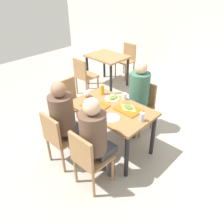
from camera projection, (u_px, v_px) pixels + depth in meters
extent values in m
cube|color=#9E998E|center=(112.00, 147.00, 3.58)|extent=(10.00, 10.00, 0.02)
cube|color=silver|center=(213.00, 25.00, 4.81)|extent=(10.00, 0.10, 2.80)
cube|color=olive|center=(112.00, 109.00, 3.19)|extent=(1.20, 0.72, 0.04)
cylinder|color=black|center=(74.00, 124.00, 3.51)|extent=(0.06, 0.06, 0.69)
cylinder|color=black|center=(127.00, 157.00, 2.89)|extent=(0.06, 0.06, 0.69)
cylinder|color=black|center=(101.00, 109.00, 3.89)|extent=(0.06, 0.06, 0.69)
cylinder|color=black|center=(153.00, 135.00, 3.27)|extent=(0.06, 0.06, 0.69)
cube|color=#9E7247|center=(64.00, 137.00, 3.11)|extent=(0.40, 0.40, 0.03)
cube|color=#9E7247|center=(51.00, 130.00, 2.88)|extent=(0.38, 0.04, 0.40)
cylinder|color=#9E7247|center=(68.00, 138.00, 3.43)|extent=(0.04, 0.04, 0.41)
cylinder|color=#9E7247|center=(82.00, 148.00, 3.23)|extent=(0.04, 0.04, 0.41)
cylinder|color=#9E7247|center=(49.00, 149.00, 3.22)|extent=(0.04, 0.04, 0.41)
cylinder|color=#9E7247|center=(63.00, 161.00, 3.02)|extent=(0.04, 0.04, 0.41)
cube|color=#9E7247|center=(93.00, 157.00, 2.76)|extent=(0.40, 0.40, 0.03)
cube|color=#9E7247|center=(81.00, 152.00, 2.54)|extent=(0.38, 0.04, 0.40)
cylinder|color=#9E7247|center=(95.00, 157.00, 3.09)|extent=(0.04, 0.04, 0.41)
cylinder|color=#9E7247|center=(113.00, 170.00, 2.89)|extent=(0.04, 0.04, 0.41)
cylinder|color=#9E7247|center=(75.00, 171.00, 2.87)|extent=(0.04, 0.04, 0.41)
cylinder|color=#9E7247|center=(94.00, 185.00, 2.68)|extent=(0.04, 0.04, 0.41)
cube|color=#9E7247|center=(139.00, 108.00, 3.76)|extent=(0.40, 0.40, 0.03)
cube|color=#9E7247|center=(146.00, 93.00, 3.75)|extent=(0.38, 0.04, 0.40)
cylinder|color=#9E7247|center=(140.00, 127.00, 3.67)|extent=(0.04, 0.04, 0.41)
cylinder|color=#9E7247|center=(124.00, 119.00, 3.87)|extent=(0.04, 0.04, 0.41)
cylinder|color=#9E7247|center=(152.00, 119.00, 3.88)|extent=(0.04, 0.04, 0.41)
cylinder|color=#9E7247|center=(136.00, 112.00, 4.08)|extent=(0.04, 0.04, 0.41)
cube|color=#9E7247|center=(74.00, 104.00, 3.86)|extent=(0.40, 0.40, 0.03)
cube|color=#9E7247|center=(66.00, 90.00, 3.85)|extent=(0.04, 0.38, 0.40)
cylinder|color=#9E7247|center=(89.00, 115.00, 3.99)|extent=(0.04, 0.04, 0.41)
cylinder|color=#9E7247|center=(74.00, 123.00, 3.78)|extent=(0.04, 0.04, 0.41)
cylinder|color=#9E7247|center=(76.00, 108.00, 4.18)|extent=(0.04, 0.04, 0.41)
cylinder|color=#9E7247|center=(62.00, 115.00, 3.97)|extent=(0.04, 0.04, 0.41)
cylinder|color=#383842|center=(75.00, 138.00, 3.41)|extent=(0.10, 0.10, 0.44)
cylinder|color=#383842|center=(81.00, 143.00, 3.31)|extent=(0.10, 0.10, 0.44)
cube|color=#383842|center=(71.00, 129.00, 3.15)|extent=(0.32, 0.28, 0.10)
cylinder|color=brown|center=(62.00, 114.00, 2.92)|extent=(0.32, 0.32, 0.52)
sphere|color=#8C664C|center=(59.00, 90.00, 2.73)|extent=(0.20, 0.20, 0.20)
cylinder|color=#383842|center=(102.00, 157.00, 3.06)|extent=(0.10, 0.10, 0.44)
cylinder|color=#383842|center=(111.00, 163.00, 2.97)|extent=(0.10, 0.10, 0.44)
cube|color=#383842|center=(101.00, 148.00, 2.81)|extent=(0.32, 0.28, 0.10)
cylinder|color=brown|center=(93.00, 133.00, 2.58)|extent=(0.32, 0.32, 0.52)
sphere|color=#DBAD89|center=(92.00, 107.00, 2.39)|extent=(0.20, 0.20, 0.20)
cylinder|color=#383842|center=(133.00, 126.00, 3.68)|extent=(0.10, 0.10, 0.44)
cylinder|color=#383842|center=(126.00, 122.00, 3.77)|extent=(0.10, 0.10, 0.44)
cube|color=#383842|center=(134.00, 108.00, 3.64)|extent=(0.32, 0.28, 0.10)
cylinder|color=#386651|center=(139.00, 89.00, 3.54)|extent=(0.32, 0.32, 0.52)
sphere|color=#DBAD89|center=(141.00, 68.00, 3.36)|extent=(0.20, 0.20, 0.20)
cube|color=#D85914|center=(95.00, 105.00, 3.22)|extent=(0.39, 0.30, 0.02)
cube|color=#D85914|center=(128.00, 109.00, 3.13)|extent=(0.37, 0.27, 0.02)
cylinder|color=white|center=(112.00, 98.00, 3.41)|extent=(0.22, 0.22, 0.01)
cylinder|color=white|center=(112.00, 118.00, 2.95)|extent=(0.22, 0.22, 0.01)
pyramid|color=#DBAD60|center=(93.00, 105.00, 3.21)|extent=(0.26, 0.23, 0.01)
ellipsoid|color=#B74723|center=(93.00, 104.00, 3.21)|extent=(0.18, 0.16, 0.01)
pyramid|color=tan|center=(128.00, 107.00, 3.15)|extent=(0.23, 0.16, 0.01)
ellipsoid|color=#4C7233|center=(128.00, 107.00, 3.15)|extent=(0.16, 0.11, 0.01)
pyramid|color=tan|center=(113.00, 98.00, 3.40)|extent=(0.17, 0.24, 0.01)
ellipsoid|color=#4C7233|center=(113.00, 97.00, 3.40)|extent=(0.12, 0.17, 0.01)
cylinder|color=white|center=(124.00, 96.00, 3.36)|extent=(0.07, 0.07, 0.10)
cylinder|color=white|center=(98.00, 114.00, 2.95)|extent=(0.07, 0.07, 0.10)
cylinder|color=#B7BCC6|center=(142.00, 117.00, 2.87)|extent=(0.07, 0.07, 0.12)
cylinder|color=orange|center=(102.00, 90.00, 3.49)|extent=(0.06, 0.06, 0.16)
sphere|color=silver|center=(87.00, 94.00, 3.44)|extent=(0.10, 0.10, 0.10)
cube|color=#9E7247|center=(107.00, 56.00, 5.16)|extent=(0.90, 0.70, 0.04)
cylinder|color=black|center=(87.00, 70.00, 5.40)|extent=(0.06, 0.06, 0.69)
cylinder|color=black|center=(111.00, 79.00, 4.96)|extent=(0.06, 0.06, 0.69)
cylinder|color=black|center=(104.00, 64.00, 5.76)|extent=(0.06, 0.06, 0.69)
cylinder|color=black|center=(128.00, 72.00, 5.32)|extent=(0.06, 0.06, 0.69)
cube|color=#9E7247|center=(87.00, 76.00, 4.91)|extent=(0.40, 0.40, 0.03)
cube|color=#9E7247|center=(80.00, 69.00, 4.69)|extent=(0.38, 0.04, 0.40)
cylinder|color=#9E7247|center=(88.00, 81.00, 5.23)|extent=(0.04, 0.04, 0.41)
cylinder|color=#9E7247|center=(98.00, 85.00, 5.04)|extent=(0.04, 0.04, 0.41)
cylinder|color=#9E7247|center=(77.00, 85.00, 5.02)|extent=(0.04, 0.04, 0.41)
cylinder|color=#9E7247|center=(87.00, 90.00, 4.83)|extent=(0.04, 0.04, 0.41)
cube|color=#9E7247|center=(125.00, 61.00, 5.72)|extent=(0.40, 0.40, 0.03)
cube|color=#9E7247|center=(130.00, 51.00, 5.72)|extent=(0.38, 0.04, 0.40)
cylinder|color=#9E7247|center=(125.00, 73.00, 5.63)|extent=(0.04, 0.04, 0.41)
cylinder|color=#9E7247|center=(115.00, 70.00, 5.83)|extent=(0.04, 0.04, 0.41)
cylinder|color=#9E7247|center=(134.00, 69.00, 5.85)|extent=(0.04, 0.04, 0.41)
cylinder|color=#9E7247|center=(124.00, 66.00, 6.04)|extent=(0.04, 0.04, 0.41)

